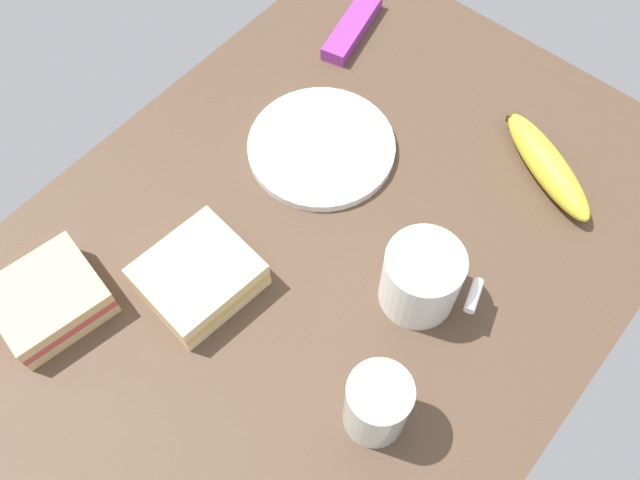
% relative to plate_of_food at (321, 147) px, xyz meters
% --- Properties ---
extents(tabletop, '(0.90, 0.64, 0.02)m').
position_rel_plate_of_food_xyz_m(tabletop, '(0.11, 0.09, -0.02)').
color(tabletop, '#4C3828').
rests_on(tabletop, ground).
extents(plate_of_food, '(0.19, 0.19, 0.01)m').
position_rel_plate_of_food_xyz_m(plate_of_food, '(0.00, 0.00, 0.00)').
color(plate_of_food, white).
rests_on(plate_of_food, tabletop).
extents(coffee_mug_black, '(0.09, 0.11, 0.09)m').
position_rel_plate_of_food_xyz_m(coffee_mug_black, '(0.09, 0.21, 0.04)').
color(coffee_mug_black, white).
rests_on(coffee_mug_black, tabletop).
extents(sandwich_main, '(0.13, 0.12, 0.04)m').
position_rel_plate_of_food_xyz_m(sandwich_main, '(0.36, -0.09, 0.02)').
color(sandwich_main, '#DBB77A').
rests_on(sandwich_main, tabletop).
extents(sandwich_side, '(0.13, 0.12, 0.04)m').
position_rel_plate_of_food_xyz_m(sandwich_side, '(0.23, 0.02, 0.02)').
color(sandwich_side, beige).
rests_on(sandwich_side, tabletop).
extents(glass_of_milk, '(0.06, 0.06, 0.10)m').
position_rel_plate_of_food_xyz_m(glass_of_milk, '(0.23, 0.26, 0.04)').
color(glass_of_milk, silver).
rests_on(glass_of_milk, tabletop).
extents(banana, '(0.11, 0.17, 0.04)m').
position_rel_plate_of_food_xyz_m(banana, '(-0.15, 0.24, 0.01)').
color(banana, yellow).
rests_on(banana, tabletop).
extents(snack_bar, '(0.14, 0.06, 0.02)m').
position_rel_plate_of_food_xyz_m(snack_bar, '(-0.19, -0.10, 0.00)').
color(snack_bar, purple).
rests_on(snack_bar, tabletop).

